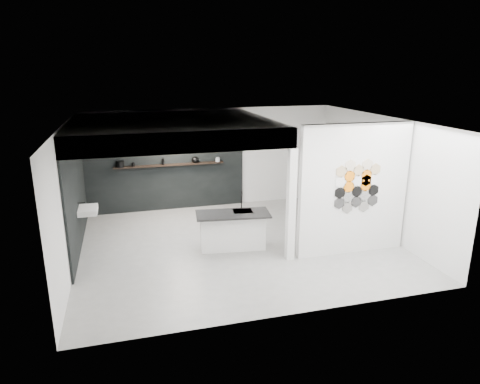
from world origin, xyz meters
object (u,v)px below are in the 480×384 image
object	(u,v)px
wall_basin	(88,210)
glass_vase	(218,159)
bottle_dark	(163,162)
kitchen_island	(233,230)
utensil_cup	(133,165)
partition_panel	(354,190)
stockpot	(120,164)
kettle	(195,160)
glass_bowl	(218,160)

from	to	relation	value
wall_basin	glass_vase	size ratio (longest dim) A/B	4.91
glass_vase	bottle_dark	xyz separation A→B (m)	(-1.52, 0.00, 0.02)
wall_basin	glass_vase	world-z (taller)	glass_vase
bottle_dark	kitchen_island	bearing A→B (deg)	-68.62
wall_basin	utensil_cup	bearing A→B (deg)	62.63
partition_panel	wall_basin	distance (m)	5.78
partition_panel	utensil_cup	world-z (taller)	partition_panel
stockpot	kitchen_island	bearing A→B (deg)	-52.57
partition_panel	kettle	bearing A→B (deg)	125.09
stockpot	glass_vase	world-z (taller)	stockpot
glass_bowl	utensil_cup	world-z (taller)	utensil_cup
partition_panel	kettle	size ratio (longest dim) A/B	13.59
kitchen_island	bottle_dark	world-z (taller)	bottle_dark
wall_basin	glass_bowl	distance (m)	4.00
glass_vase	utensil_cup	bearing A→B (deg)	180.00
kitchen_island	glass_bowl	distance (m)	3.17
kitchen_island	glass_bowl	bearing A→B (deg)	90.66
stockpot	utensil_cup	world-z (taller)	stockpot
kitchen_island	bottle_dark	bearing A→B (deg)	118.54
stockpot	kettle	size ratio (longest dim) A/B	0.99
partition_panel	bottle_dark	distance (m)	5.28
wall_basin	kitchen_island	xyz separation A→B (m)	(3.05, -0.95, -0.42)
kitchen_island	stockpot	size ratio (longest dim) A/B	8.13
utensil_cup	wall_basin	bearing A→B (deg)	-117.37
partition_panel	utensil_cup	distance (m)	5.85
partition_panel	stockpot	xyz separation A→B (m)	(-4.73, 3.87, 0.00)
stockpot	glass_vase	distance (m)	2.65
stockpot	kettle	world-z (taller)	kettle
bottle_dark	kettle	bearing A→B (deg)	0.00
stockpot	wall_basin	bearing A→B (deg)	-109.67
partition_panel	bottle_dark	size ratio (longest dim) A/B	16.66
stockpot	utensil_cup	bearing A→B (deg)	0.00
kitchen_island	kettle	world-z (taller)	kettle
kitchen_island	utensil_cup	bearing A→B (deg)	130.42
stockpot	glass_vase	xyz separation A→B (m)	(2.65, 0.00, -0.02)
wall_basin	kitchen_island	size ratio (longest dim) A/B	0.36
stockpot	bottle_dark	bearing A→B (deg)	0.00
stockpot	kettle	distance (m)	2.01
partition_panel	glass_bowl	distance (m)	4.39
kitchen_island	stockpot	distance (m)	3.92
utensil_cup	glass_bowl	bearing A→B (deg)	0.00
kitchen_island	glass_vase	bearing A→B (deg)	90.66
utensil_cup	stockpot	bearing A→B (deg)	180.00
wall_basin	bottle_dark	distance (m)	2.84
glass_vase	utensil_cup	size ratio (longest dim) A/B	1.24
partition_panel	utensil_cup	xyz separation A→B (m)	(-4.40, 3.87, -0.03)
wall_basin	kitchen_island	bearing A→B (deg)	-17.32
partition_panel	stockpot	world-z (taller)	partition_panel
partition_panel	kitchen_island	size ratio (longest dim) A/B	1.68
wall_basin	stockpot	bearing A→B (deg)	70.33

